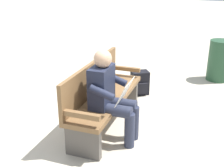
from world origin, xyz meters
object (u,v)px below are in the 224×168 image
(person_seated, at_px, (110,94))
(backpack, at_px, (140,83))
(trash_bin, at_px, (219,61))
(bench_near, at_px, (102,94))

(person_seated, height_order, backpack, person_seated)
(person_seated, distance_m, trash_bin, 3.07)
(bench_near, height_order, backpack, bench_near)
(bench_near, distance_m, trash_bin, 2.88)
(backpack, xyz_separation_m, trash_bin, (-1.36, 1.15, 0.20))
(backpack, bearing_deg, bench_near, -4.24)
(person_seated, bearing_deg, backpack, -179.70)
(bench_near, bearing_deg, backpack, 169.64)
(backpack, distance_m, trash_bin, 1.79)
(person_seated, height_order, trash_bin, person_seated)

